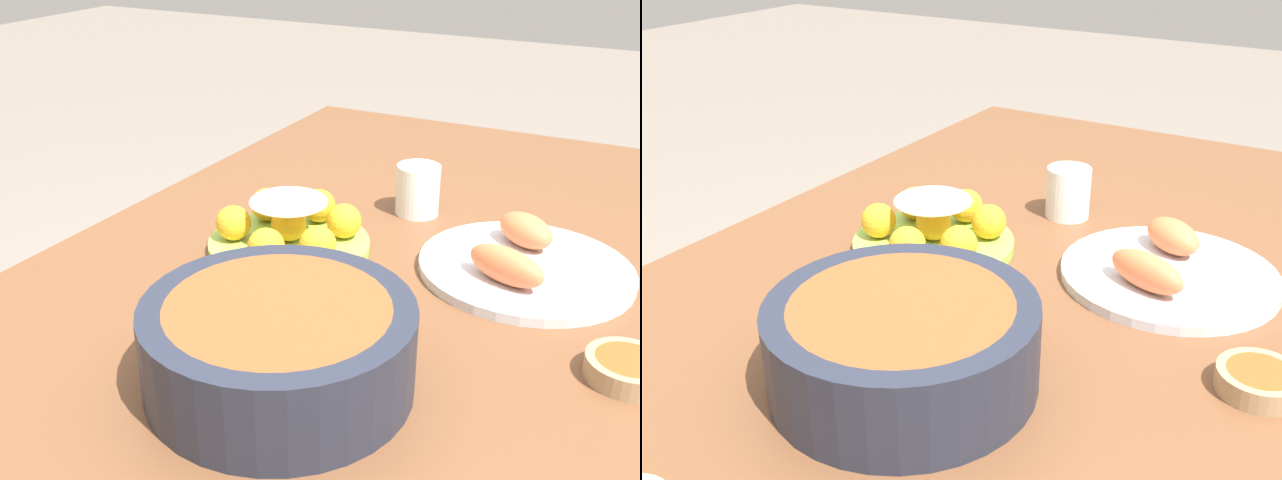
{
  "view_description": "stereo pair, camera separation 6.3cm",
  "coord_description": "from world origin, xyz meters",
  "views": [
    {
      "loc": [
        0.82,
        0.38,
        1.22
      ],
      "look_at": [
        -0.02,
        -0.06,
        0.78
      ],
      "focal_mm": 42.0,
      "sensor_mm": 36.0,
      "label": 1
    },
    {
      "loc": [
        0.78,
        0.43,
        1.22
      ],
      "look_at": [
        -0.02,
        -0.06,
        0.78
      ],
      "focal_mm": 42.0,
      "sensor_mm": 36.0,
      "label": 2
    }
  ],
  "objects": [
    {
      "name": "dining_table",
      "position": [
        0.0,
        0.0,
        0.65
      ],
      "size": [
        1.6,
        0.9,
        0.74
      ],
      "color": "brown",
      "rests_on": "ground_plane"
    },
    {
      "name": "serving_bowl",
      "position": [
        0.25,
        0.03,
        0.79
      ],
      "size": [
        0.29,
        0.29,
        0.1
      ],
      "color": "#232838",
      "rests_on": "dining_table"
    },
    {
      "name": "cake_plate",
      "position": [
        -0.05,
        -0.13,
        0.77
      ],
      "size": [
        0.24,
        0.24,
        0.09
      ],
      "color": "#99CC4C",
      "rests_on": "dining_table"
    },
    {
      "name": "sauce_bowl",
      "position": [
        0.06,
        0.36,
        0.75
      ],
      "size": [
        0.09,
        0.09,
        0.03
      ],
      "color": "tan",
      "rests_on": "dining_table"
    },
    {
      "name": "cup_far",
      "position": [
        -0.27,
        -0.01,
        0.78
      ],
      "size": [
        0.07,
        0.07,
        0.08
      ],
      "color": "white",
      "rests_on": "dining_table"
    },
    {
      "name": "seafood_platter",
      "position": [
        -0.14,
        0.2,
        0.75
      ],
      "size": [
        0.3,
        0.3,
        0.06
      ],
      "color": "silver",
      "rests_on": "dining_table"
    }
  ]
}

